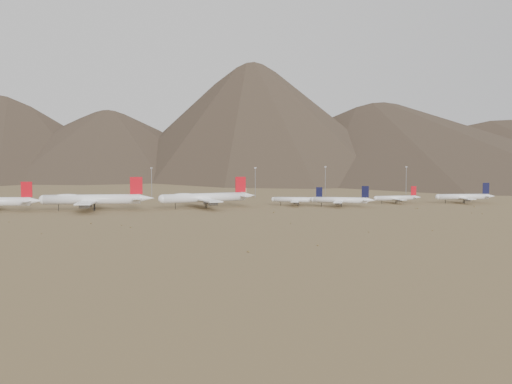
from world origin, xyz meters
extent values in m
plane|color=olive|center=(0.00, 0.00, 0.00)|extent=(3000.00, 3000.00, 0.00)
cone|color=white|center=(-117.62, 19.89, 7.02)|extent=(10.25, 6.07, 5.04)
cube|color=white|center=(-121.93, 20.36, 7.16)|extent=(6.90, 19.31, 0.34)
cube|color=red|center=(-123.01, 20.48, 14.37)|extent=(7.06, 1.27, 9.94)
cylinder|color=white|center=(-82.07, 19.93, 7.51)|extent=(61.99, 9.67, 6.38)
sphere|color=white|center=(-112.89, 21.59, 7.51)|extent=(6.25, 6.25, 6.25)
cone|color=white|center=(-47.54, 18.08, 7.99)|extent=(11.40, 6.33, 5.74)
cube|color=white|center=(-83.30, 20.00, 6.55)|extent=(12.89, 57.04, 0.80)
cube|color=white|center=(-52.47, 18.35, 8.15)|extent=(6.70, 21.77, 0.38)
cube|color=red|center=(-53.71, 18.42, 16.36)|extent=(8.05, 1.00, 11.32)
cylinder|color=black|center=(-103.65, 21.09, 2.16)|extent=(0.41, 0.41, 4.32)
cylinder|color=black|center=(-80.75, 21.46, 2.16)|extent=(0.51, 0.51, 4.32)
cylinder|color=black|center=(-80.92, 18.28, 2.16)|extent=(0.51, 0.51, 4.32)
ellipsoid|color=white|center=(-98.10, 20.79, 9.27)|extent=(19.98, 5.84, 3.83)
cylinder|color=slate|center=(-82.69, 31.30, 4.98)|extent=(6.32, 3.20, 2.87)
cylinder|color=slate|center=(-83.91, 8.70, 4.98)|extent=(6.32, 3.20, 2.87)
cylinder|color=slate|center=(-82.15, 41.48, 4.98)|extent=(6.32, 3.20, 2.87)
cylinder|color=slate|center=(-84.45, -1.48, 4.98)|extent=(6.32, 3.20, 2.87)
cylinder|color=white|center=(-8.27, 27.28, 7.17)|extent=(58.48, 21.33, 6.09)
sphere|color=white|center=(-36.72, 19.55, 7.17)|extent=(5.97, 5.97, 5.97)
cone|color=white|center=(23.58, 35.93, 7.63)|extent=(11.68, 8.07, 5.48)
cube|color=white|center=(-9.41, 26.97, 6.26)|extent=(23.26, 54.61, 0.76)
cube|color=white|center=(19.03, 34.69, 7.78)|extent=(10.50, 21.20, 0.37)
cube|color=red|center=(17.89, 34.38, 15.62)|extent=(7.54, 2.54, 10.81)
cylinder|color=black|center=(-28.18, 21.87, 2.06)|extent=(0.39, 0.39, 4.13)
cylinder|color=black|center=(-7.54, 29.05, 2.06)|extent=(0.49, 0.49, 4.13)
cylinder|color=black|center=(-6.74, 26.11, 2.06)|extent=(0.49, 0.49, 4.13)
ellipsoid|color=white|center=(-23.06, 23.26, 8.85)|extent=(19.40, 9.35, 3.65)
cylinder|color=slate|center=(-12.24, 37.39, 4.75)|extent=(6.41, 4.19, 2.74)
cylinder|color=slate|center=(-6.58, 16.54, 4.75)|extent=(6.41, 4.19, 2.74)
cylinder|color=slate|center=(-14.79, 46.78, 4.75)|extent=(6.41, 4.19, 2.74)
cylinder|color=slate|center=(-4.03, 7.15, 4.75)|extent=(6.41, 4.19, 2.74)
cylinder|color=white|center=(58.84, 33.25, 4.38)|extent=(33.49, 14.20, 3.70)
sphere|color=white|center=(42.67, 38.59, 4.38)|extent=(3.62, 3.62, 3.62)
cone|color=white|center=(76.94, 27.27, 4.65)|extent=(6.86, 5.08, 3.33)
cube|color=white|center=(58.19, 33.46, 3.82)|extent=(14.33, 29.42, 0.46)
cube|color=white|center=(74.35, 28.12, 4.75)|extent=(6.39, 11.49, 0.22)
cube|color=black|center=(73.71, 28.33, 9.87)|extent=(4.31, 1.71, 7.30)
cylinder|color=black|center=(47.52, 36.99, 1.26)|extent=(0.39, 0.39, 2.53)
cylinder|color=black|center=(59.77, 33.91, 1.26)|extent=(0.49, 0.49, 2.53)
cylinder|color=black|center=(59.19, 32.16, 1.26)|extent=(0.49, 0.49, 2.53)
cylinder|color=slate|center=(60.76, 41.22, 2.91)|extent=(3.75, 2.65, 1.66)
cylinder|color=slate|center=(55.63, 25.71, 2.91)|extent=(3.75, 2.65, 1.66)
cylinder|color=white|center=(86.59, 19.88, 4.83)|extent=(36.49, 17.27, 4.07)
sphere|color=white|center=(69.07, 26.62, 4.83)|extent=(3.99, 3.99, 3.99)
cone|color=white|center=(106.20, 12.34, 5.13)|extent=(7.62, 5.85, 3.67)
cube|color=white|center=(85.89, 20.15, 4.21)|extent=(17.15, 32.18, 0.51)
cube|color=white|center=(103.40, 13.42, 5.23)|extent=(7.54, 12.62, 0.24)
cube|color=black|center=(102.70, 13.69, 10.88)|extent=(4.69, 2.09, 8.04)
cylinder|color=black|center=(74.33, 24.60, 1.39)|extent=(0.43, 0.43, 2.79)
cylinder|color=black|center=(87.65, 20.57, 1.39)|extent=(0.54, 0.54, 2.79)
cylinder|color=black|center=(86.92, 18.66, 1.39)|extent=(0.54, 0.54, 2.79)
cylinder|color=slate|center=(89.12, 28.56, 3.21)|extent=(4.16, 3.06, 1.83)
cylinder|color=slate|center=(82.65, 11.75, 3.21)|extent=(4.16, 3.06, 1.83)
cylinder|color=white|center=(136.29, 39.87, 4.14)|extent=(32.38, 5.92, 3.50)
sphere|color=white|center=(120.23, 38.65, 4.14)|extent=(3.43, 3.43, 3.43)
cone|color=white|center=(154.27, 41.24, 4.40)|extent=(6.02, 3.58, 3.15)
cube|color=white|center=(135.64, 39.82, 3.62)|extent=(7.23, 27.91, 0.44)
cube|color=white|center=(151.70, 41.04, 4.49)|extent=(3.68, 10.68, 0.21)
cube|color=red|center=(151.06, 40.99, 9.34)|extent=(4.20, 0.63, 6.90)
cylinder|color=black|center=(125.05, 39.02, 1.20)|extent=(0.37, 0.37, 2.39)
cylinder|color=black|center=(136.86, 40.79, 1.20)|extent=(0.46, 0.46, 2.39)
cylinder|color=black|center=(136.99, 39.05, 1.20)|extent=(0.46, 0.46, 2.39)
cylinder|color=slate|center=(135.06, 47.53, 2.75)|extent=(3.33, 1.81, 1.57)
cylinder|color=slate|center=(136.23, 32.12, 2.75)|extent=(3.33, 1.81, 1.57)
cylinder|color=white|center=(186.70, 32.47, 5.00)|extent=(39.09, 6.90, 4.22)
sphere|color=white|center=(167.30, 33.82, 5.00)|extent=(4.14, 4.14, 4.14)
cone|color=white|center=(208.43, 30.96, 5.32)|extent=(7.25, 4.28, 3.80)
cube|color=white|center=(185.93, 32.53, 4.37)|extent=(8.52, 33.68, 0.53)
cube|color=white|center=(205.32, 31.18, 5.42)|extent=(4.37, 12.88, 0.25)
cube|color=black|center=(204.55, 31.23, 11.28)|extent=(5.07, 0.73, 8.33)
cylinder|color=black|center=(173.12, 33.42, 1.44)|extent=(0.44, 0.44, 2.89)
cylinder|color=black|center=(187.55, 33.47, 1.44)|extent=(0.56, 0.56, 2.89)
cylinder|color=black|center=(187.40, 31.37, 1.44)|extent=(0.56, 0.56, 2.89)
cylinder|color=slate|center=(186.57, 41.84, 3.32)|extent=(4.01, 2.16, 1.90)
cylinder|color=slate|center=(185.28, 23.22, 3.32)|extent=(4.01, 2.16, 1.90)
cube|color=tan|center=(30.00, 120.00, 4.00)|extent=(8.00, 8.00, 8.00)
cube|color=slate|center=(30.00, 120.00, 10.00)|extent=(6.00, 6.00, 4.00)
cylinder|color=gray|center=(-45.89, 127.58, 12.50)|extent=(0.50, 0.50, 25.00)
cube|color=gray|center=(-45.89, 127.58, 25.30)|extent=(2.00, 0.60, 0.80)
cylinder|color=gray|center=(41.42, 114.48, 12.50)|extent=(0.50, 0.50, 25.00)
cube|color=gray|center=(41.42, 114.48, 25.30)|extent=(2.00, 0.60, 0.80)
cylinder|color=gray|center=(111.02, 141.35, 12.50)|extent=(0.50, 0.50, 25.00)
cube|color=gray|center=(111.02, 141.35, 25.30)|extent=(2.00, 0.60, 0.80)
cylinder|color=gray|center=(184.56, 129.63, 12.50)|extent=(0.50, 0.50, 25.00)
cube|color=gray|center=(184.56, 129.63, 25.30)|extent=(2.00, 0.60, 0.80)
ellipsoid|color=olive|center=(-57.90, -62.39, 0.24)|extent=(0.55, 0.55, 0.48)
ellipsoid|color=olive|center=(-92.43, -87.99, 0.21)|extent=(0.73, 0.73, 0.43)
ellipsoid|color=olive|center=(132.54, -2.65, 0.22)|extent=(0.51, 0.51, 0.44)
ellipsoid|color=olive|center=(154.50, -35.87, 0.23)|extent=(0.52, 0.52, 0.45)
ellipsoid|color=olive|center=(32.84, -12.02, 0.28)|extent=(1.08, 1.08, 0.57)
ellipsoid|color=olive|center=(158.79, -40.68, 0.26)|extent=(0.94, 0.94, 0.51)
ellipsoid|color=olive|center=(134.57, -1.65, 0.36)|extent=(0.92, 0.92, 0.72)
ellipsoid|color=olive|center=(31.10, -68.08, 0.23)|extent=(0.66, 0.66, 0.47)
ellipsoid|color=olive|center=(-119.50, -37.70, 0.21)|extent=(0.74, 0.74, 0.42)
ellipsoid|color=olive|center=(92.61, -107.44, 0.27)|extent=(0.66, 0.66, 0.53)
ellipsoid|color=olive|center=(-52.68, -72.42, 0.24)|extent=(0.81, 0.81, 0.47)
ellipsoid|color=olive|center=(60.00, -107.68, 0.19)|extent=(0.73, 0.73, 0.38)
ellipsoid|color=olive|center=(179.12, 3.41, 0.34)|extent=(0.81, 0.81, 0.68)
ellipsoid|color=olive|center=(-4.59, -152.75, 0.28)|extent=(1.09, 1.09, 0.57)
ellipsoid|color=olive|center=(25.53, -142.52, 0.32)|extent=(0.71, 0.71, 0.63)
ellipsoid|color=olive|center=(-74.43, -51.94, 0.29)|extent=(0.82, 0.82, 0.58)
camera|label=1|loc=(-36.18, -364.29, 37.27)|focal=40.00mm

